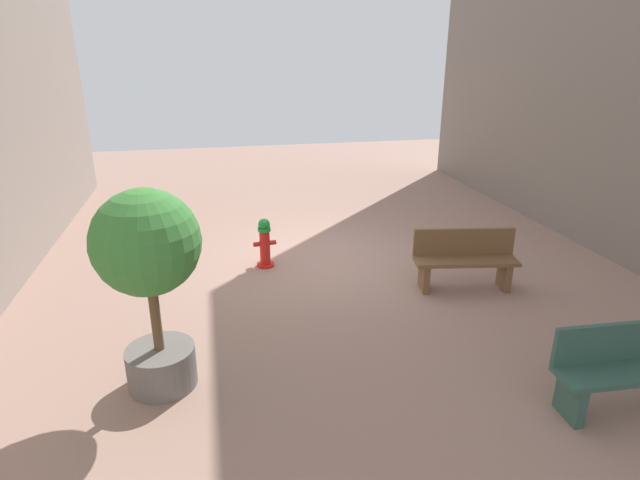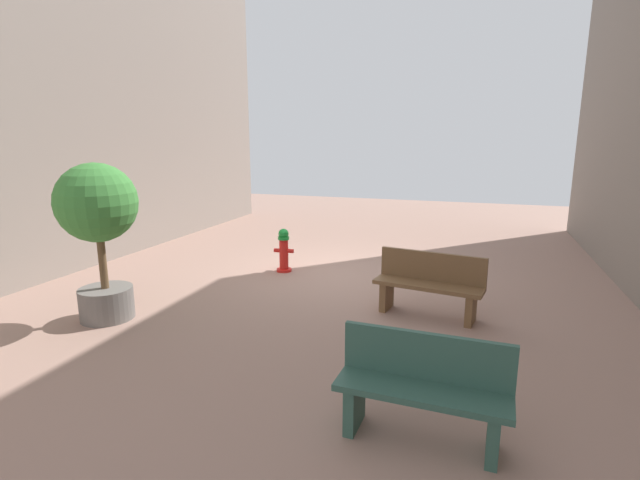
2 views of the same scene
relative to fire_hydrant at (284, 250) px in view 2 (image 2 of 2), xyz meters
The scene contains 5 objects.
ground_plane 1.19m from the fire_hydrant, behind, with size 23.40×23.40×0.00m, color #9E7A6B.
fire_hydrant is the anchor object (origin of this frame).
bench_near 3.36m from the fire_hydrant, 153.14° to the left, with size 1.66×0.71×0.95m.
bench_far 5.62m from the fire_hydrant, 125.19° to the left, with size 1.53×0.51×0.95m.
planter_tree 3.67m from the fire_hydrant, 64.27° to the left, with size 1.13×1.13×2.30m.
Camera 2 is at (-2.47, 8.62, 2.65)m, focal length 26.49 mm.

